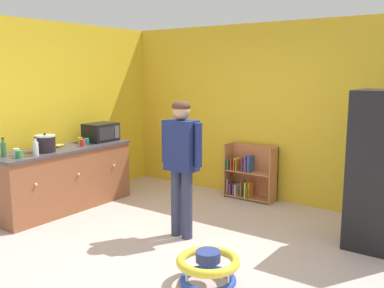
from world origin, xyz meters
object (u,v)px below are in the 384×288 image
standing_person (181,156)px  clear_bottle (36,148)px  green_glass_bottle (3,149)px  white_cup (16,152)px  baby_walker (208,267)px  crock_pot (45,143)px  red_cup (83,143)px  yellow_cup (81,141)px  teal_cup (87,141)px  bookshelf (248,175)px  microwave (101,132)px  kitchen_counter (65,178)px  banana_bunch (60,145)px  green_cup (19,154)px

standing_person → clear_bottle: standing_person is taller
green_glass_bottle → white_cup: green_glass_bottle is taller
standing_person → clear_bottle: bearing=-159.2°
baby_walker → crock_pot: (-2.85, 0.33, 0.86)m
red_cup → white_cup: bearing=-97.2°
green_glass_bottle → red_cup: size_ratio=2.59×
yellow_cup → teal_cup: same height
bookshelf → microwave: microwave is taller
bookshelf → green_glass_bottle: size_ratio=3.46×
microwave → teal_cup: bearing=-78.6°
bookshelf → red_cup: 2.57m
kitchen_counter → teal_cup: teal_cup is taller
kitchen_counter → red_cup: size_ratio=21.99×
crock_pot → yellow_cup: 0.74m
white_cup → teal_cup: same height
baby_walker → kitchen_counter: bearing=167.2°
banana_bunch → teal_cup: 0.40m
kitchen_counter → teal_cup: bearing=80.5°
kitchen_counter → crock_pot: (0.07, -0.34, 0.56)m
microwave → clear_bottle: microwave is taller
teal_cup → green_cup: bearing=-85.9°
microwave → clear_bottle: bearing=-81.2°
banana_bunch → baby_walker: bearing=-12.6°
teal_cup → bookshelf: bearing=41.2°
crock_pot → banana_bunch: (-0.15, 0.35, -0.09)m
kitchen_counter → clear_bottle: 0.82m
baby_walker → microwave: 3.36m
bookshelf → standing_person: 1.98m
clear_bottle → green_cup: 0.23m
crock_pot → green_glass_bottle: 0.53m
teal_cup → baby_walker: bearing=-20.1°
clear_bottle → red_cup: clear_bottle is taller
red_cup → teal_cup: same height
baby_walker → red_cup: size_ratio=6.36×
bookshelf → teal_cup: bearing=-138.8°
yellow_cup → teal_cup: (0.14, -0.00, 0.00)m
microwave → crock_pot: size_ratio=1.76×
standing_person → yellow_cup: bearing=172.9°
standing_person → green_cup: bearing=-154.1°
baby_walker → yellow_cup: bearing=160.7°
banana_bunch → teal_cup: bearing=68.4°
clear_bottle → standing_person: bearing=20.8°
bookshelf → crock_pot: 3.05m
standing_person → green_glass_bottle: bearing=-155.5°
microwave → green_cup: bearing=-84.2°
clear_bottle → green_cup: clear_bottle is taller
red_cup → microwave: bearing=104.2°
red_cup → teal_cup: bearing=112.0°
standing_person → green_glass_bottle: standing_person is taller
kitchen_counter → white_cup: bearing=-91.1°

